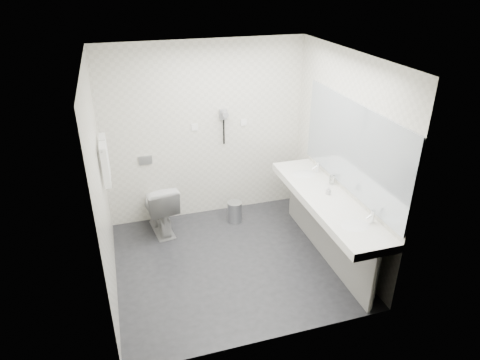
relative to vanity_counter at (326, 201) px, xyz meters
name	(u,v)px	position (x,y,z in m)	size (l,w,h in m)	color
floor	(232,262)	(-1.12, 0.20, -0.80)	(2.80, 2.80, 0.00)	#26272B
ceiling	(230,57)	(-1.12, 0.20, 1.70)	(2.80, 2.80, 0.00)	white
wall_back	(206,133)	(-1.12, 1.50, 0.45)	(2.80, 2.80, 0.00)	silver
wall_front	(272,234)	(-1.12, -1.10, 0.45)	(2.80, 2.80, 0.00)	silver
wall_left	(101,188)	(-2.52, 0.20, 0.45)	(2.60, 2.60, 0.00)	silver
wall_right	(343,157)	(0.27, 0.20, 0.45)	(2.60, 2.60, 0.00)	silver
vanity_counter	(326,201)	(0.00, 0.00, 0.00)	(0.55, 2.20, 0.10)	white
vanity_panel	(325,230)	(0.02, 0.00, -0.42)	(0.03, 2.15, 0.75)	gray
vanity_post_near	(374,283)	(0.05, -1.04, -0.42)	(0.06, 0.06, 0.75)	silver
vanity_post_far	(294,192)	(0.05, 1.04, -0.42)	(0.06, 0.06, 0.75)	silver
mirror	(352,148)	(0.26, 0.00, 0.65)	(0.02, 2.20, 1.05)	#B2BCC6
basin_near	(355,227)	(0.00, -0.65, 0.04)	(0.40, 0.31, 0.05)	white
basin_far	(304,175)	(0.00, 0.65, 0.04)	(0.40, 0.31, 0.05)	white
faucet_near	(372,217)	(0.19, -0.65, 0.12)	(0.04, 0.04, 0.15)	silver
faucet_far	(318,167)	(0.19, 0.65, 0.12)	(0.04, 0.04, 0.15)	silver
soap_bottle_a	(328,191)	(0.04, 0.06, 0.10)	(0.05, 0.05, 0.10)	silver
glass_left	(332,180)	(0.21, 0.29, 0.11)	(0.06, 0.06, 0.12)	silver
toilet	(160,207)	(-1.87, 1.18, -0.43)	(0.41, 0.73, 0.74)	white
flush_plate	(145,160)	(-1.98, 1.49, 0.15)	(0.18, 0.02, 0.12)	#B2B5BA
pedal_bin	(235,212)	(-0.82, 1.11, -0.65)	(0.21, 0.21, 0.29)	#B2B5BA
bin_lid	(235,203)	(-0.82, 1.11, -0.50)	(0.21, 0.21, 0.01)	#B2B5BA
towel_rail	(101,142)	(-2.47, 0.75, 0.75)	(0.02, 0.02, 0.62)	silver
towel_near	(105,165)	(-2.46, 0.61, 0.53)	(0.07, 0.24, 0.48)	white
towel_far	(105,155)	(-2.46, 0.89, 0.53)	(0.07, 0.24, 0.48)	white
dryer_cradle	(223,114)	(-0.88, 1.47, 0.70)	(0.10, 0.04, 0.14)	gray
dryer_barrel	(225,114)	(-0.88, 1.40, 0.73)	(0.08, 0.08, 0.14)	gray
dryer_cord	(224,132)	(-0.88, 1.46, 0.45)	(0.02, 0.02, 0.35)	black
switch_plate_a	(195,127)	(-1.27, 1.49, 0.55)	(0.09, 0.02, 0.09)	white
switch_plate_b	(244,122)	(-0.57, 1.49, 0.55)	(0.09, 0.02, 0.09)	white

